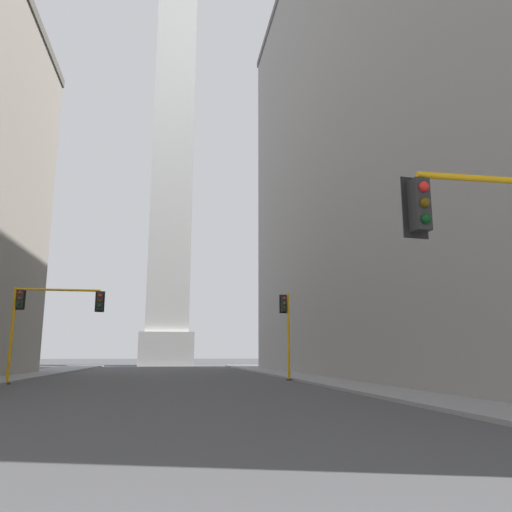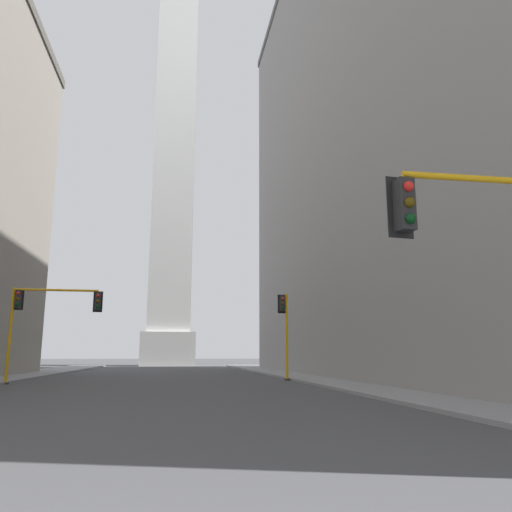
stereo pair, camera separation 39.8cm
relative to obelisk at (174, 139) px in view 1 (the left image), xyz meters
name	(u,v)px [view 1 (the left image)]	position (x,y,z in m)	size (l,w,h in m)	color
sidewalk_right	(345,382)	(11.38, -49.67, -37.44)	(5.00, 93.12, 0.15)	gray
building_right	(475,109)	(25.10, -45.39, -15.64)	(26.71, 60.38, 43.74)	gray
obelisk	(174,139)	(0.00, 0.00, 0.00)	(8.23, 8.23, 77.61)	silver
traffic_light_mid_left	(45,310)	(-7.12, -47.79, -33.08)	(5.49, 0.53, 5.80)	orange
traffic_light_mid_right	(286,323)	(8.53, -46.03, -33.60)	(0.78, 0.50, 5.96)	orange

